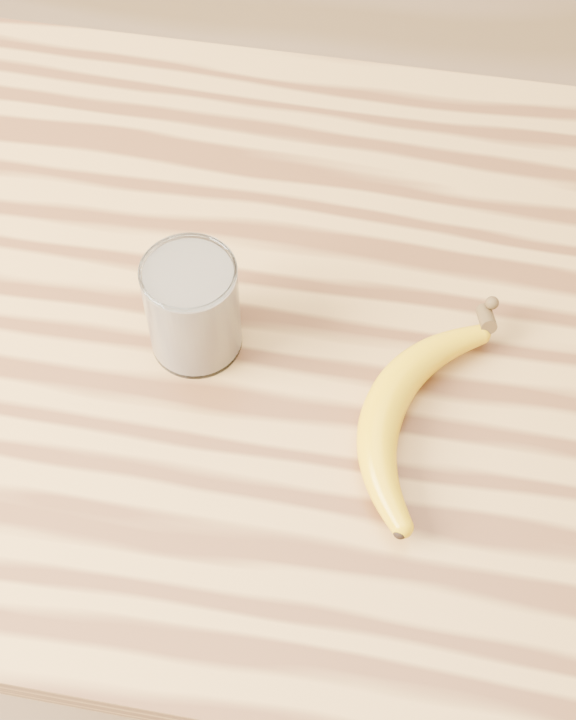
# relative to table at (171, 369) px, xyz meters

# --- Properties ---
(table) EXTENTS (1.20, 0.80, 0.90)m
(table) POSITION_rel_table_xyz_m (0.00, 0.00, 0.00)
(table) COLOR #AF7C3D
(table) RESTS_ON ground
(smoothie_glass) EXTENTS (0.09, 0.09, 0.11)m
(smoothie_glass) POSITION_rel_table_xyz_m (0.05, -0.04, 0.19)
(smoothie_glass) COLOR white
(smoothie_glass) RESTS_ON table
(banana) EXTENTS (0.20, 0.35, 0.04)m
(banana) POSITION_rel_table_xyz_m (0.24, -0.09, 0.15)
(banana) COLOR #D7A008
(banana) RESTS_ON table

